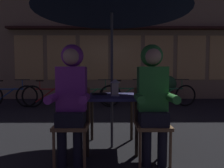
% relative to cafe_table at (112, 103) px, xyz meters
% --- Properties ---
extents(ground_plane, '(60.00, 60.00, 0.00)m').
position_rel_cafe_table_xyz_m(ground_plane, '(0.00, 0.00, -0.64)').
color(ground_plane, black).
extents(cafe_table, '(0.72, 0.72, 0.74)m').
position_rel_cafe_table_xyz_m(cafe_table, '(0.00, 0.00, 0.00)').
color(cafe_table, navy).
rests_on(cafe_table, ground_plane).
extents(lantern, '(0.11, 0.11, 0.23)m').
position_rel_cafe_table_xyz_m(lantern, '(0.04, -0.06, 0.22)').
color(lantern, white).
rests_on(lantern, cafe_table).
extents(chair_left, '(0.40, 0.40, 0.87)m').
position_rel_cafe_table_xyz_m(chair_left, '(-0.48, -0.37, -0.15)').
color(chair_left, olive).
rests_on(chair_left, ground_plane).
extents(chair_right, '(0.40, 0.40, 0.87)m').
position_rel_cafe_table_xyz_m(chair_right, '(0.48, -0.37, -0.15)').
color(chair_right, olive).
rests_on(chair_right, ground_plane).
extents(person_left_hooded, '(0.45, 0.56, 1.40)m').
position_rel_cafe_table_xyz_m(person_left_hooded, '(-0.48, -0.43, 0.21)').
color(person_left_hooded, black).
rests_on(person_left_hooded, ground_plane).
extents(person_right_hooded, '(0.45, 0.56, 1.40)m').
position_rel_cafe_table_xyz_m(person_right_hooded, '(0.48, -0.43, 0.21)').
color(person_right_hooded, black).
rests_on(person_right_hooded, ground_plane).
extents(shopfront_building, '(10.00, 0.93, 6.20)m').
position_rel_cafe_table_xyz_m(shopfront_building, '(0.60, 5.39, 2.45)').
color(shopfront_building, '#937A56').
rests_on(shopfront_building, ground_plane).
extents(bicycle_nearest, '(1.68, 0.14, 0.84)m').
position_rel_cafe_table_xyz_m(bicycle_nearest, '(-3.05, 3.25, -0.29)').
color(bicycle_nearest, black).
rests_on(bicycle_nearest, ground_plane).
extents(bicycle_second, '(1.68, 0.08, 0.84)m').
position_rel_cafe_table_xyz_m(bicycle_second, '(-1.85, 3.24, -0.29)').
color(bicycle_second, black).
rests_on(bicycle_second, ground_plane).
extents(bicycle_third, '(1.66, 0.33, 0.84)m').
position_rel_cafe_table_xyz_m(bicycle_third, '(-0.56, 3.19, -0.29)').
color(bicycle_third, black).
rests_on(bicycle_third, ground_plane).
extents(bicycle_fourth, '(1.68, 0.15, 0.84)m').
position_rel_cafe_table_xyz_m(bicycle_fourth, '(0.50, 3.46, -0.29)').
color(bicycle_fourth, black).
rests_on(bicycle_fourth, ground_plane).
extents(bicycle_fifth, '(1.68, 0.22, 0.84)m').
position_rel_cafe_table_xyz_m(bicycle_fifth, '(1.78, 3.35, -0.29)').
color(bicycle_fifth, black).
rests_on(bicycle_fifth, ground_plane).
extents(book, '(0.23, 0.19, 0.02)m').
position_rel_cafe_table_xyz_m(book, '(-0.18, 0.09, 0.11)').
color(book, black).
rests_on(book, cafe_table).
extents(potted_plant, '(0.60, 0.60, 0.92)m').
position_rel_cafe_table_xyz_m(potted_plant, '(2.08, 4.56, -0.09)').
color(potted_plant, brown).
rests_on(potted_plant, ground_plane).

